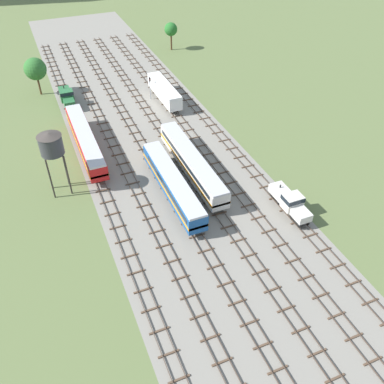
% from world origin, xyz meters
% --- Properties ---
extents(ground_plane, '(480.00, 480.00, 0.00)m').
position_xyz_m(ground_plane, '(0.00, 56.00, 0.00)').
color(ground_plane, '#5B6B3D').
extents(ballast_bed, '(28.29, 176.00, 0.01)m').
position_xyz_m(ballast_bed, '(0.00, 56.00, 0.00)').
color(ballast_bed, gray).
rests_on(ballast_bed, ground).
extents(track_far_left, '(2.40, 126.00, 0.29)m').
position_xyz_m(track_far_left, '(-12.15, 57.00, 0.14)').
color(track_far_left, '#47382D').
rests_on(track_far_left, ground).
extents(track_left, '(2.40, 126.00, 0.29)m').
position_xyz_m(track_left, '(-7.29, 57.00, 0.14)').
color(track_left, '#47382D').
rests_on(track_left, ground).
extents(track_centre_left, '(2.40, 126.00, 0.29)m').
position_xyz_m(track_centre_left, '(-2.43, 57.00, 0.14)').
color(track_centre_left, '#47382D').
rests_on(track_centre_left, ground).
extents(track_centre, '(2.40, 126.00, 0.29)m').
position_xyz_m(track_centre, '(2.43, 57.00, 0.14)').
color(track_centre, '#47382D').
rests_on(track_centre, ground).
extents(track_centre_right, '(2.40, 126.00, 0.29)m').
position_xyz_m(track_centre_right, '(7.29, 57.00, 0.14)').
color(track_centre_right, '#47382D').
rests_on(track_centre_right, ground).
extents(track_right, '(2.40, 126.00, 0.29)m').
position_xyz_m(track_right, '(12.15, 57.00, 0.14)').
color(track_right, '#47382D').
rests_on(track_right, ground).
extents(shunter_loco_right_nearest, '(2.74, 8.46, 3.10)m').
position_xyz_m(shunter_loco_right_nearest, '(12.15, 33.98, 2.01)').
color(shunter_loco_right_nearest, beige).
rests_on(shunter_loco_right_nearest, ground).
extents(diesel_railcar_centre_left_near, '(2.96, 20.50, 3.80)m').
position_xyz_m(diesel_railcar_centre_left_near, '(-2.43, 43.92, 2.60)').
color(diesel_railcar_centre_left_near, '#194C8C').
rests_on(diesel_railcar_centre_left_near, ground).
extents(passenger_coach_centre_mid, '(2.96, 22.00, 3.80)m').
position_xyz_m(passenger_coach_centre_mid, '(2.43, 47.98, 2.61)').
color(passenger_coach_centre_mid, beige).
rests_on(passenger_coach_centre_mid, ground).
extents(passenger_coach_far_left_midfar, '(2.96, 22.00, 3.80)m').
position_xyz_m(passenger_coach_far_left_midfar, '(-12.15, 61.47, 2.61)').
color(passenger_coach_far_left_midfar, red).
rests_on(passenger_coach_far_left_midfar, ground).
extents(freight_boxcar_centre_right_far, '(2.87, 14.00, 3.60)m').
position_xyz_m(freight_boxcar_centre_right_far, '(7.29, 74.70, 2.45)').
color(freight_boxcar_centre_right_far, white).
rests_on(freight_boxcar_centre_right_far, ground).
extents(shunter_loco_far_left_farther, '(2.74, 8.46, 3.10)m').
position_xyz_m(shunter_loco_far_left_farther, '(-12.15, 81.27, 2.01)').
color(shunter_loco_far_left_farther, '#286638').
rests_on(shunter_loco_far_left_farther, ground).
extents(water_tower, '(3.61, 3.61, 10.50)m').
position_xyz_m(water_tower, '(-18.05, 52.07, 8.59)').
color(water_tower, '#2D2826').
rests_on(water_tower, ground).
extents(signal_post_nearest, '(0.28, 0.47, 5.09)m').
position_xyz_m(signal_post_nearest, '(4.86, 76.88, 3.25)').
color(signal_post_nearest, gray).
rests_on(signal_post_nearest, ground).
extents(lineside_tree_0, '(3.42, 3.42, 7.20)m').
position_xyz_m(lineside_tree_0, '(19.40, 103.00, 5.42)').
color(lineside_tree_0, '#4C331E').
rests_on(lineside_tree_0, ground).
extents(lineside_tree_1, '(4.73, 4.73, 8.19)m').
position_xyz_m(lineside_tree_1, '(-16.83, 88.64, 5.80)').
color(lineside_tree_1, '#4C331E').
rests_on(lineside_tree_1, ground).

